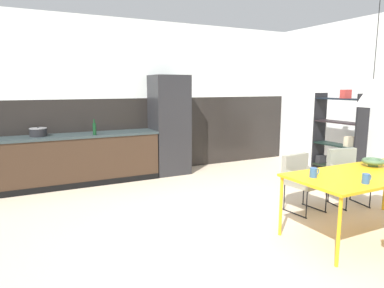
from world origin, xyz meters
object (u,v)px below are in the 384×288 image
(dining_table, at_px, (369,176))
(cooking_pot, at_px, (38,132))
(armchair_corner_seat, at_px, (347,170))
(mug_dark_espresso, at_px, (366,179))
(armchair_facing_counter, at_px, (302,175))
(open_shelf_unit, at_px, (339,135))
(refrigerator_column, at_px, (169,125))
(mug_short_terracotta, at_px, (314,172))
(bottle_vinegar_dark, at_px, (94,129))
(pendant_lamp_over_table_near, at_px, (372,93))
(fruit_bowl, at_px, (373,162))

(dining_table, height_order, cooking_pot, cooking_pot)
(armchair_corner_seat, relative_size, mug_dark_espresso, 6.69)
(armchair_facing_counter, height_order, open_shelf_unit, open_shelf_unit)
(refrigerator_column, height_order, armchair_facing_counter, refrigerator_column)
(refrigerator_column, height_order, mug_short_terracotta, refrigerator_column)
(bottle_vinegar_dark, relative_size, pendant_lamp_over_table_near, 0.19)
(armchair_facing_counter, bearing_deg, refrigerator_column, -79.76)
(bottle_vinegar_dark, bearing_deg, pendant_lamp_over_table_near, -55.10)
(dining_table, distance_m, armchair_facing_counter, 0.95)
(fruit_bowl, height_order, mug_dark_espresso, mug_dark_espresso)
(dining_table, height_order, mug_short_terracotta, mug_short_terracotta)
(armchair_facing_counter, relative_size, cooking_pot, 2.77)
(refrigerator_column, relative_size, bottle_vinegar_dark, 7.11)
(refrigerator_column, xyz_separation_m, mug_dark_espresso, (0.47, -3.96, -0.18))
(mug_short_terracotta, distance_m, bottle_vinegar_dark, 3.72)
(open_shelf_unit, bearing_deg, armchair_corner_seat, -44.00)
(armchair_corner_seat, height_order, cooking_pot, cooking_pot)
(armchair_facing_counter, relative_size, open_shelf_unit, 0.47)
(fruit_bowl, distance_m, mug_dark_espresso, 0.90)
(dining_table, xyz_separation_m, armchair_facing_counter, (-0.11, 0.92, -0.19))
(dining_table, height_order, fruit_bowl, fruit_bowl)
(mug_dark_espresso, distance_m, cooking_pot, 4.89)
(armchair_corner_seat, distance_m, fruit_bowl, 0.77)
(mug_dark_espresso, height_order, pendant_lamp_over_table_near, pendant_lamp_over_table_near)
(mug_short_terracotta, bearing_deg, pendant_lamp_over_table_near, -7.23)
(dining_table, height_order, armchair_facing_counter, armchair_facing_counter)
(mug_short_terracotta, distance_m, pendant_lamp_over_table_near, 1.12)
(refrigerator_column, distance_m, dining_table, 3.80)
(refrigerator_column, relative_size, dining_table, 0.99)
(fruit_bowl, bearing_deg, dining_table, -150.16)
(mug_dark_espresso, height_order, mug_short_terracotta, mug_short_terracotta)
(open_shelf_unit, xyz_separation_m, pendant_lamp_over_table_near, (-1.56, -1.71, 0.79))
(refrigerator_column, xyz_separation_m, pendant_lamp_over_table_near, (0.90, -3.63, 0.67))
(bottle_vinegar_dark, bearing_deg, refrigerator_column, 8.29)
(fruit_bowl, xyz_separation_m, mug_dark_espresso, (-0.77, -0.47, -0.01))
(armchair_facing_counter, distance_m, mug_dark_espresso, 1.28)
(armchair_corner_seat, height_order, fruit_bowl, fruit_bowl)
(refrigerator_column, distance_m, bottle_vinegar_dark, 1.50)
(refrigerator_column, xyz_separation_m, bottle_vinegar_dark, (-1.48, -0.22, 0.03))
(armchair_facing_counter, bearing_deg, bottle_vinegar_dark, -53.99)
(dining_table, bearing_deg, refrigerator_column, 103.81)
(armchair_corner_seat, bearing_deg, refrigerator_column, -50.98)
(refrigerator_column, xyz_separation_m, cooking_pot, (-2.35, 0.04, -0.01))
(mug_short_terracotta, distance_m, open_shelf_unit, 2.81)
(mug_dark_espresso, relative_size, mug_short_terracotta, 0.96)
(refrigerator_column, height_order, dining_table, refrigerator_column)
(armchair_corner_seat, bearing_deg, bottle_vinegar_dark, -30.64)
(armchair_corner_seat, bearing_deg, mug_dark_espresso, 55.40)
(armchair_facing_counter, xyz_separation_m, mug_short_terracotta, (-0.61, -0.78, 0.28))
(refrigerator_column, height_order, fruit_bowl, refrigerator_column)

